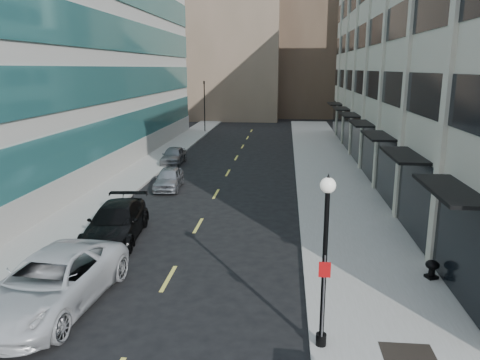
% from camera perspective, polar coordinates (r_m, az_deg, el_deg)
% --- Properties ---
extents(sidewalk_right, '(5.00, 80.00, 0.15)m').
position_cam_1_polar(sidewalk_right, '(28.85, 11.96, -1.91)').
color(sidewalk_right, gray).
rests_on(sidewalk_right, ground).
extents(sidewalk_left, '(3.00, 80.00, 0.15)m').
position_cam_1_polar(sidewalk_left, '(30.59, -15.08, -1.20)').
color(sidewalk_left, gray).
rests_on(sidewalk_left, ground).
extents(building_right, '(15.30, 46.50, 18.25)m').
position_cam_1_polar(building_right, '(36.94, 26.63, 14.30)').
color(building_right, '#B0AA95').
rests_on(building_right, ground).
extents(building_left, '(16.14, 46.00, 20.00)m').
position_cam_1_polar(building_left, '(40.15, -25.56, 15.66)').
color(building_left, beige).
rests_on(building_left, ground).
extents(skyline_tan_near, '(14.00, 18.00, 28.00)m').
position_cam_1_polar(skyline_tan_near, '(76.36, -0.64, 18.32)').
color(skyline_tan_near, '#7D6552').
rests_on(skyline_tan_near, ground).
extents(skyline_brown, '(12.00, 16.00, 34.00)m').
position_cam_1_polar(skyline_brown, '(80.30, 8.78, 20.09)').
color(skyline_brown, brown).
rests_on(skyline_brown, ground).
extents(skyline_tan_far, '(12.00, 14.00, 22.00)m').
position_cam_1_polar(skyline_tan_far, '(87.63, -6.67, 15.65)').
color(skyline_tan_far, '#7D6552').
rests_on(skyline_tan_far, ground).
extents(skyline_stone, '(10.00, 14.00, 20.00)m').
position_cam_1_polar(skyline_stone, '(74.98, 16.75, 14.80)').
color(skyline_stone, '#B0AA95').
rests_on(skyline_stone, ground).
extents(grate_far, '(1.40, 1.00, 0.01)m').
position_cam_1_polar(grate_far, '(14.08, 19.82, -19.29)').
color(grate_far, black).
rests_on(grate_far, sidewalk_right).
extents(road_centerline, '(0.15, 68.20, 0.01)m').
position_cam_1_polar(road_centerline, '(26.14, -3.91, -3.41)').
color(road_centerline, '#D8CC4C').
rests_on(road_centerline, ground).
extents(traffic_signal, '(0.66, 0.66, 6.98)m').
position_cam_1_polar(traffic_signal, '(56.52, -4.40, 11.57)').
color(traffic_signal, black).
rests_on(traffic_signal, ground).
extents(car_white_van, '(3.42, 6.57, 1.77)m').
position_cam_1_polar(car_white_van, '(16.54, -22.02, -11.50)').
color(car_white_van, silver).
rests_on(car_white_van, ground).
extents(car_black_pickup, '(2.78, 5.70, 1.60)m').
position_cam_1_polar(car_black_pickup, '(21.95, -14.87, -5.01)').
color(car_black_pickup, black).
rests_on(car_black_pickup, ground).
extents(car_silver_sedan, '(1.90, 4.09, 1.36)m').
position_cam_1_polar(car_silver_sedan, '(30.39, -8.66, 0.19)').
color(car_silver_sedan, gray).
rests_on(car_silver_sedan, ground).
extents(car_grey_sedan, '(1.67, 4.04, 1.37)m').
position_cam_1_polar(car_grey_sedan, '(38.31, -8.11, 2.98)').
color(car_grey_sedan, slate).
rests_on(car_grey_sedan, ground).
extents(lamppost, '(0.40, 0.40, 4.86)m').
position_cam_1_polar(lamppost, '(12.58, 10.34, -8.14)').
color(lamppost, black).
rests_on(lamppost, sidewalk_right).
extents(sign_post, '(0.32, 0.06, 2.69)m').
position_cam_1_polar(sign_post, '(12.93, 10.17, -13.08)').
color(sign_post, slate).
rests_on(sign_post, sidewalk_right).
extents(urn_planter, '(0.50, 0.50, 0.69)m').
position_cam_1_polar(urn_planter, '(18.57, 22.38, -9.82)').
color(urn_planter, black).
rests_on(urn_planter, sidewalk_right).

